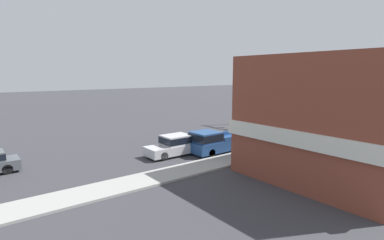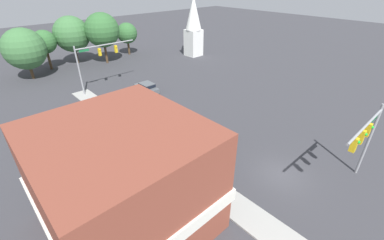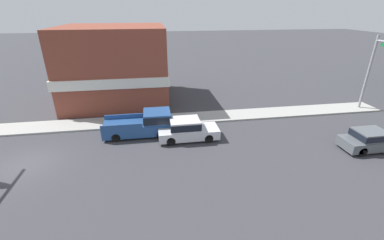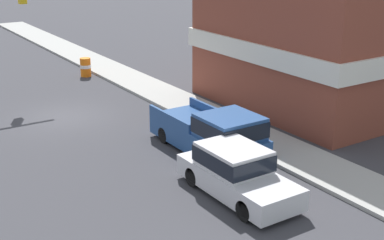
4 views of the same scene
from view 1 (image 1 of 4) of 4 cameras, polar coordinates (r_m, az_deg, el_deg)
ground_plane at (r=32.71m, az=10.43°, el=-2.80°), size 200.00×200.00×0.00m
sidewalk_curb at (r=29.28m, az=18.74°, el=-4.37°), size 2.40×60.00×0.14m
near_signal_assembly at (r=37.19m, az=11.90°, el=6.19°), size 6.91×0.49×6.72m
car_lead at (r=24.23m, az=-3.37°, el=-4.75°), size 1.86×4.54×1.63m
pickup_truck_parked at (r=25.03m, az=4.30°, el=-4.13°), size 2.12×5.38×1.86m
construction_barrel at (r=35.75m, az=22.43°, el=-1.41°), size 0.64×0.64×1.12m
corner_brick_building at (r=21.43m, az=26.45°, el=0.39°), size 9.80×10.39×7.62m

